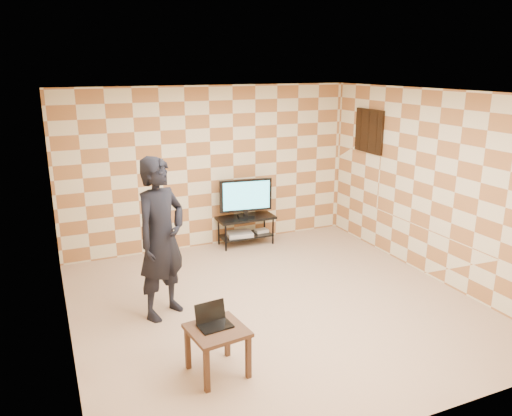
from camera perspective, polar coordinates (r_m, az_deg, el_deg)
The scene contains 14 objects.
floor at distance 6.65m, azimuth 2.11°, elevation -10.91°, with size 5.00×5.00×0.00m, color tan.
wall_back at distance 8.41m, azimuth -5.20°, elevation 4.60°, with size 5.00×0.02×2.70m, color beige.
wall_front at distance 4.18m, azimuth 17.44°, elevation -8.18°, with size 5.00×0.02×2.70m, color beige.
wall_left at distance 5.58m, azimuth -21.58°, elevation -2.43°, with size 0.02×5.00×2.70m, color beige.
wall_right at distance 7.55m, azimuth 19.60°, elevation 2.40°, with size 0.02×5.00×2.70m, color beige.
ceiling at distance 5.93m, azimuth 2.38°, elevation 13.03°, with size 5.00×5.00×0.02m, color white.
wall_art at distance 8.60m, azimuth 12.80°, elevation 8.58°, with size 0.04×0.72×0.72m.
tv_stand at distance 8.60m, azimuth -1.17°, elevation -1.86°, with size 0.99×0.45×0.50m.
tv at distance 8.46m, azimuth -1.18°, elevation 1.36°, with size 0.91×0.20×0.66m.
dvd_player at distance 8.60m, azimuth -1.89°, elevation -2.99°, with size 0.43×0.30×0.07m, color #BBBBBD.
game_console at distance 8.79m, azimuth 0.61°, elevation -2.61°, with size 0.22×0.16×0.05m, color silver.
side_table at distance 5.14m, azimuth -4.46°, elevation -14.43°, with size 0.60×0.60×0.50m.
laptop at distance 5.14m, azimuth -4.93°, elevation -12.66°, with size 0.35×0.29×0.22m.
person at distance 6.12m, azimuth -10.77°, elevation -3.46°, with size 0.73×0.48×2.00m, color black.
Camera 1 is at (-2.59, -5.33, 3.01)m, focal length 35.00 mm.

